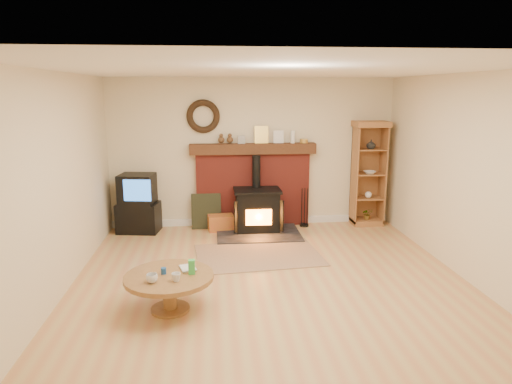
{
  "coord_description": "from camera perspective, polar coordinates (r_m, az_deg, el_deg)",
  "views": [
    {
      "loc": [
        -0.7,
        -5.24,
        2.37
      ],
      "look_at": [
        -0.11,
        1.0,
        0.98
      ],
      "focal_mm": 32.0,
      "sensor_mm": 36.0,
      "label": 1
    }
  ],
  "objects": [
    {
      "name": "firelog_box",
      "position": [
        7.96,
        -4.41,
        -3.85
      ],
      "size": [
        0.46,
        0.32,
        0.27
      ],
      "primitive_type": "cube",
      "rotation": [
        0.0,
        0.0,
        0.12
      ],
      "color": "gold",
      "rests_on": "ground"
    },
    {
      "name": "coffee_table",
      "position": [
        5.15,
        -10.78,
        -10.96
      ],
      "size": [
        0.98,
        0.98,
        0.58
      ],
      "color": "brown",
      "rests_on": "ground"
    },
    {
      "name": "leaning_painting",
      "position": [
        8.06,
        -6.23,
        -2.39
      ],
      "size": [
        0.52,
        0.14,
        0.62
      ],
      "primitive_type": "cube",
      "rotation": [
        -0.17,
        0.0,
        0.0
      ],
      "color": "black",
      "rests_on": "ground"
    },
    {
      "name": "chimney_breast",
      "position": [
        8.09,
        -0.38,
        1.32
      ],
      "size": [
        2.2,
        0.22,
        1.78
      ],
      "color": "maroon",
      "rests_on": "ground"
    },
    {
      "name": "wood_stove",
      "position": [
        7.81,
        0.17,
        -2.42
      ],
      "size": [
        1.4,
        1.0,
        1.3
      ],
      "color": "black",
      "rests_on": "ground"
    },
    {
      "name": "room_shell",
      "position": [
        5.42,
        1.84,
        5.55
      ],
      "size": [
        5.02,
        5.52,
        2.61
      ],
      "color": "beige",
      "rests_on": "ground"
    },
    {
      "name": "fire_tools",
      "position": [
        8.21,
        6.05,
        -3.38
      ],
      "size": [
        0.16,
        0.16,
        0.7
      ],
      "color": "black",
      "rests_on": "ground"
    },
    {
      "name": "tv_unit",
      "position": [
        8.04,
        -14.52,
        -1.51
      ],
      "size": [
        0.75,
        0.57,
        1.0
      ],
      "color": "black",
      "rests_on": "ground"
    },
    {
      "name": "ground",
      "position": [
        5.79,
        2.02,
        -11.67
      ],
      "size": [
        5.5,
        5.5,
        0.0
      ],
      "primitive_type": "plane",
      "color": "tan",
      "rests_on": "ground"
    },
    {
      "name": "area_rug",
      "position": [
        6.79,
        0.28,
        -7.87
      ],
      "size": [
        1.91,
        1.41,
        0.01
      ],
      "primitive_type": "cube",
      "rotation": [
        0.0,
        0.0,
        0.1
      ],
      "color": "brown",
      "rests_on": "ground"
    },
    {
      "name": "curio_cabinet",
      "position": [
        8.39,
        13.84,
        2.27
      ],
      "size": [
        0.6,
        0.43,
        1.86
      ],
      "color": "#955C30",
      "rests_on": "ground"
    }
  ]
}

